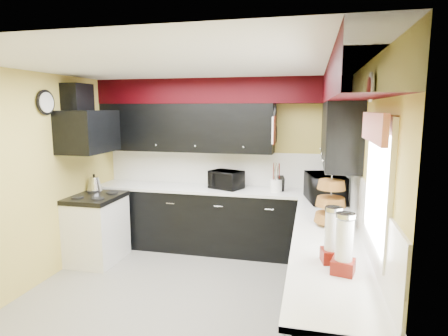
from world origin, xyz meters
name	(u,v)px	position (x,y,z in m)	size (l,w,h in m)	color
ground	(183,299)	(0.00, 0.00, 0.00)	(3.60, 3.60, 0.00)	gray
wall_back	(221,164)	(0.00, 1.80, 1.25)	(3.60, 0.06, 2.50)	#E0C666
wall_right	(362,197)	(1.80, 0.00, 1.25)	(0.06, 3.60, 2.50)	#E0C666
wall_left	(34,181)	(-1.80, 0.00, 1.25)	(0.06, 3.60, 2.50)	#E0C666
ceiling	(179,66)	(0.00, 0.00, 2.50)	(3.60, 3.60, 0.06)	white
cab_back	(217,221)	(0.00, 1.50, 0.45)	(3.60, 0.60, 0.90)	black
cab_right	(327,288)	(1.50, -0.30, 0.45)	(0.60, 3.00, 0.90)	black
counter_back	(217,189)	(0.00, 1.50, 0.92)	(3.62, 0.64, 0.04)	white
counter_right	(329,239)	(1.50, -0.30, 0.92)	(0.64, 3.02, 0.04)	white
splash_back	(221,168)	(0.00, 1.79, 1.19)	(3.60, 0.02, 0.50)	white
splash_right	(361,203)	(1.79, 0.00, 1.19)	(0.02, 3.60, 0.50)	white
upper_back	(186,128)	(-0.50, 1.62, 1.80)	(2.60, 0.35, 0.70)	black
upper_right	(339,133)	(1.62, 0.90, 1.80)	(0.35, 1.80, 0.70)	black
soffit_back	(218,91)	(0.00, 1.62, 2.33)	(3.60, 0.36, 0.35)	black
soffit_right	(350,80)	(1.62, -0.18, 2.33)	(0.36, 3.24, 0.35)	black
stove	(97,230)	(-1.50, 0.75, 0.43)	(0.60, 0.75, 0.86)	white
cooktop	(95,198)	(-1.50, 0.75, 0.89)	(0.62, 0.77, 0.06)	black
hood	(88,132)	(-1.55, 0.75, 1.78)	(0.50, 0.78, 0.55)	black
hood_duct	(78,99)	(-1.68, 0.75, 2.20)	(0.24, 0.40, 0.40)	black
window	(379,185)	(1.79, -0.90, 1.55)	(0.03, 0.86, 0.96)	white
valance	(374,127)	(1.73, -0.90, 1.95)	(0.04, 0.88, 0.20)	red
pan_top	(275,114)	(0.82, 1.55, 2.00)	(0.03, 0.22, 0.40)	black
pan_mid	(274,133)	(0.82, 1.42, 1.75)	(0.03, 0.28, 0.46)	black
pan_low	(276,134)	(0.82, 1.68, 1.72)	(0.03, 0.24, 0.42)	black
cut_board	(274,130)	(0.83, 1.30, 1.80)	(0.03, 0.26, 0.35)	white
baskets	(331,202)	(1.52, 0.05, 1.18)	(0.27, 0.27, 0.50)	brown
clock	(46,102)	(-1.77, 0.25, 2.15)	(0.03, 0.30, 0.30)	black
deco_plate	(371,87)	(1.77, -0.35, 2.25)	(0.03, 0.24, 0.24)	white
toaster_oven	(226,180)	(0.14, 1.50, 1.07)	(0.44, 0.37, 0.26)	black
microwave	(325,188)	(1.50, 1.04, 1.11)	(0.61, 0.42, 0.34)	black
utensil_crock	(276,186)	(0.86, 1.45, 1.03)	(0.16, 0.16, 0.17)	white
knife_block	(280,184)	(0.92, 1.51, 1.04)	(0.09, 0.13, 0.20)	black
kettle	(94,184)	(-1.68, 1.03, 1.02)	(0.22, 0.22, 0.19)	#AFB0B4
dispenser_a	(332,236)	(1.49, -0.88, 1.14)	(0.15, 0.15, 0.40)	#620B03
dispenser_b	(344,245)	(1.56, -1.06, 1.15)	(0.15, 0.15, 0.41)	#5B0816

